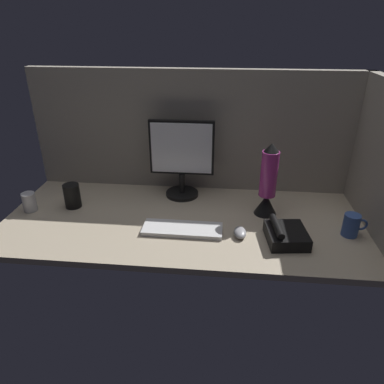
{
  "coord_description": "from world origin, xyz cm",
  "views": [
    {
      "loc": [
        17.31,
        -150.92,
        89.27
      ],
      "look_at": [
        -2.26,
        0.0,
        14.0
      ],
      "focal_mm": 33.03,
      "sensor_mm": 36.0,
      "label": 1
    }
  ],
  "objects_px": {
    "mouse": "(240,232)",
    "mug_steel": "(29,202)",
    "mug_ceramic_blue": "(352,225)",
    "desk_phone": "(286,235)",
    "monitor": "(182,157)",
    "mug_black_travel": "(72,196)",
    "keyboard": "(183,229)",
    "lava_lamp": "(268,185)"
  },
  "relations": [
    {
      "from": "mug_ceramic_blue",
      "to": "mug_steel",
      "type": "xyz_separation_m",
      "value": [
        -1.57,
        0.08,
        -0.0
      ]
    },
    {
      "from": "monitor",
      "to": "desk_phone",
      "type": "height_order",
      "value": "monitor"
    },
    {
      "from": "mouse",
      "to": "mug_ceramic_blue",
      "type": "xyz_separation_m",
      "value": [
        0.5,
        0.05,
        0.04
      ]
    },
    {
      "from": "mug_ceramic_blue",
      "to": "desk_phone",
      "type": "distance_m",
      "value": 0.31
    },
    {
      "from": "mug_ceramic_blue",
      "to": "desk_phone",
      "type": "bearing_deg",
      "value": -165.79
    },
    {
      "from": "keyboard",
      "to": "mouse",
      "type": "xyz_separation_m",
      "value": [
        0.27,
        -0.01,
        0.01
      ]
    },
    {
      "from": "monitor",
      "to": "desk_phone",
      "type": "distance_m",
      "value": 0.69
    },
    {
      "from": "monitor",
      "to": "mouse",
      "type": "height_order",
      "value": "monitor"
    },
    {
      "from": "monitor",
      "to": "mug_ceramic_blue",
      "type": "height_order",
      "value": "monitor"
    },
    {
      "from": "mug_steel",
      "to": "lava_lamp",
      "type": "xyz_separation_m",
      "value": [
        1.2,
        0.09,
        0.11
      ]
    },
    {
      "from": "mouse",
      "to": "mug_black_travel",
      "type": "bearing_deg",
      "value": 163.1
    },
    {
      "from": "mug_black_travel",
      "to": "mug_steel",
      "type": "relative_size",
      "value": 1.29
    },
    {
      "from": "mouse",
      "to": "desk_phone",
      "type": "distance_m",
      "value": 0.2
    },
    {
      "from": "mouse",
      "to": "mug_steel",
      "type": "xyz_separation_m",
      "value": [
        -1.07,
        0.13,
        0.03
      ]
    },
    {
      "from": "mug_black_travel",
      "to": "desk_phone",
      "type": "height_order",
      "value": "mug_black_travel"
    },
    {
      "from": "keyboard",
      "to": "desk_phone",
      "type": "distance_m",
      "value": 0.47
    },
    {
      "from": "keyboard",
      "to": "lava_lamp",
      "type": "distance_m",
      "value": 0.47
    },
    {
      "from": "monitor",
      "to": "lava_lamp",
      "type": "height_order",
      "value": "monitor"
    },
    {
      "from": "mouse",
      "to": "mug_black_travel",
      "type": "height_order",
      "value": "mug_black_travel"
    },
    {
      "from": "monitor",
      "to": "mug_steel",
      "type": "relative_size",
      "value": 4.31
    },
    {
      "from": "desk_phone",
      "to": "lava_lamp",
      "type": "bearing_deg",
      "value": 105.57
    },
    {
      "from": "mug_black_travel",
      "to": "lava_lamp",
      "type": "bearing_deg",
      "value": 1.55
    },
    {
      "from": "mug_steel",
      "to": "lava_lamp",
      "type": "bearing_deg",
      "value": 4.25
    },
    {
      "from": "keyboard",
      "to": "mug_black_travel",
      "type": "bearing_deg",
      "value": 163.73
    },
    {
      "from": "mouse",
      "to": "lava_lamp",
      "type": "xyz_separation_m",
      "value": [
        0.13,
        0.22,
        0.14
      ]
    },
    {
      "from": "mug_black_travel",
      "to": "lava_lamp",
      "type": "distance_m",
      "value": 1.0
    },
    {
      "from": "mug_ceramic_blue",
      "to": "mouse",
      "type": "bearing_deg",
      "value": -173.76
    },
    {
      "from": "desk_phone",
      "to": "monitor",
      "type": "bearing_deg",
      "value": 141.22
    },
    {
      "from": "keyboard",
      "to": "mouse",
      "type": "distance_m",
      "value": 0.27
    },
    {
      "from": "mug_ceramic_blue",
      "to": "mug_steel",
      "type": "bearing_deg",
      "value": 177.2
    },
    {
      "from": "keyboard",
      "to": "mug_steel",
      "type": "height_order",
      "value": "mug_steel"
    },
    {
      "from": "monitor",
      "to": "mouse",
      "type": "distance_m",
      "value": 0.54
    },
    {
      "from": "mug_ceramic_blue",
      "to": "lava_lamp",
      "type": "height_order",
      "value": "lava_lamp"
    },
    {
      "from": "keyboard",
      "to": "mouse",
      "type": "height_order",
      "value": "mouse"
    },
    {
      "from": "keyboard",
      "to": "mug_steel",
      "type": "bearing_deg",
      "value": 172.08
    },
    {
      "from": "mouse",
      "to": "lava_lamp",
      "type": "distance_m",
      "value": 0.29
    },
    {
      "from": "monitor",
      "to": "mug_ceramic_blue",
      "type": "relative_size",
      "value": 3.91
    },
    {
      "from": "keyboard",
      "to": "mouse",
      "type": "bearing_deg",
      "value": -2.56
    },
    {
      "from": "mug_ceramic_blue",
      "to": "monitor",
      "type": "bearing_deg",
      "value": 157.57
    },
    {
      "from": "mouse",
      "to": "desk_phone",
      "type": "relative_size",
      "value": 0.46
    },
    {
      "from": "mug_black_travel",
      "to": "desk_phone",
      "type": "bearing_deg",
      "value": -11.42
    },
    {
      "from": "monitor",
      "to": "mug_steel",
      "type": "bearing_deg",
      "value": -161.07
    }
  ]
}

